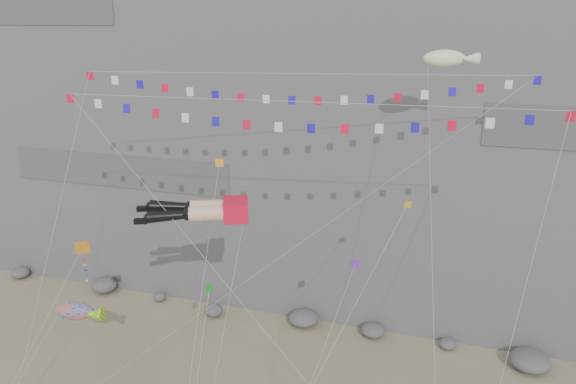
# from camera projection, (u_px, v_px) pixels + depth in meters

# --- Properties ---
(cliff) EXTENTS (80.00, 28.00, 50.00)m
(cliff) POSITION_uv_depth(u_px,v_px,m) (349.00, 22.00, 54.71)
(cliff) COLOR slate
(cliff) RESTS_ON ground
(talus_boulders) EXTENTS (60.00, 3.00, 1.20)m
(talus_boulders) POSITION_uv_depth(u_px,v_px,m) (304.00, 318.00, 48.25)
(talus_boulders) COLOR #58585C
(talus_boulders) RESTS_ON ground
(legs_kite) EXTENTS (7.79, 14.32, 19.54)m
(legs_kite) POSITION_uv_depth(u_px,v_px,m) (205.00, 211.00, 33.01)
(legs_kite) COLOR red
(legs_kite) RESTS_ON ground
(flag_banner_upper) EXTENTS (29.01, 16.03, 29.66)m
(flag_banner_upper) POSITION_uv_depth(u_px,v_px,m) (305.00, 74.00, 35.05)
(flag_banner_upper) COLOR red
(flag_banner_upper) RESTS_ON ground
(flag_banner_lower) EXTENTS (28.29, 8.84, 24.55)m
(flag_banner_lower) POSITION_uv_depth(u_px,v_px,m) (295.00, 102.00, 31.16)
(flag_banner_lower) COLOR red
(flag_banner_lower) RESTS_ON ground
(harlequin_kite) EXTENTS (5.70, 6.94, 14.07)m
(harlequin_kite) POSITION_uv_depth(u_px,v_px,m) (82.00, 249.00, 34.17)
(harlequin_kite) COLOR red
(harlequin_kite) RESTS_ON ground
(fish_windsock) EXTENTS (6.21, 6.46, 10.39)m
(fish_windsock) POSITION_uv_depth(u_px,v_px,m) (74.00, 311.00, 34.92)
(fish_windsock) COLOR #FF550D
(fish_windsock) RESTS_ON ground
(blimp_windsock) EXTENTS (4.31, 15.67, 27.17)m
(blimp_windsock) POSITION_uv_depth(u_px,v_px,m) (445.00, 59.00, 34.57)
(blimp_windsock) COLOR #F5EECA
(blimp_windsock) RESTS_ON ground
(small_kite_a) EXTENTS (3.14, 13.94, 21.31)m
(small_kite_a) POSITION_uv_depth(u_px,v_px,m) (218.00, 169.00, 35.47)
(small_kite_a) COLOR orange
(small_kite_a) RESTS_ON ground
(small_kite_b) EXTENTS (3.42, 12.42, 16.26)m
(small_kite_b) POSITION_uv_depth(u_px,v_px,m) (354.00, 268.00, 33.97)
(small_kite_b) COLOR purple
(small_kite_b) RESTS_ON ground
(small_kite_c) EXTENTS (1.69, 8.11, 13.51)m
(small_kite_c) POSITION_uv_depth(u_px,v_px,m) (209.00, 293.00, 30.43)
(small_kite_c) COLOR #169321
(small_kite_c) RESTS_ON ground
(small_kite_d) EXTENTS (7.17, 14.43, 21.21)m
(small_kite_d) POSITION_uv_depth(u_px,v_px,m) (403.00, 213.00, 33.03)
(small_kite_d) COLOR gold
(small_kite_d) RESTS_ON ground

